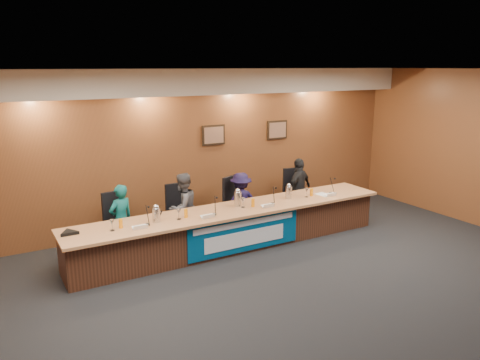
% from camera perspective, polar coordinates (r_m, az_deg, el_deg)
% --- Properties ---
extents(floor, '(10.00, 10.00, 0.00)m').
position_cam_1_polar(floor, '(6.93, 9.25, -14.43)').
color(floor, black).
rests_on(floor, ground).
extents(ceiling, '(10.00, 8.00, 0.04)m').
position_cam_1_polar(ceiling, '(6.12, 10.43, 13.03)').
color(ceiling, silver).
rests_on(ceiling, wall_back).
extents(wall_back, '(10.00, 0.04, 3.20)m').
position_cam_1_polar(wall_back, '(9.68, -5.44, 3.86)').
color(wall_back, brown).
rests_on(wall_back, floor).
extents(soffit, '(10.00, 0.50, 0.50)m').
position_cam_1_polar(soffit, '(9.31, -4.97, 11.84)').
color(soffit, beige).
rests_on(soffit, wall_back).
extents(dais_body, '(6.00, 0.80, 0.70)m').
position_cam_1_polar(dais_body, '(8.61, -0.78, -5.95)').
color(dais_body, '#422215').
rests_on(dais_body, floor).
extents(dais_top, '(6.10, 0.95, 0.05)m').
position_cam_1_polar(dais_top, '(8.45, -0.63, -3.65)').
color(dais_top, '#B7794B').
rests_on(dais_top, dais_body).
extents(banner, '(2.20, 0.02, 0.65)m').
position_cam_1_polar(banner, '(8.26, 0.63, -6.59)').
color(banner, navy).
rests_on(banner, dais_body).
extents(banner_text_upper, '(2.00, 0.01, 0.10)m').
position_cam_1_polar(banner_text_upper, '(8.19, 0.68, -5.31)').
color(banner_text_upper, silver).
rests_on(banner_text_upper, banner).
extents(banner_text_lower, '(1.60, 0.01, 0.28)m').
position_cam_1_polar(banner_text_lower, '(8.28, 0.67, -7.14)').
color(banner_text_lower, silver).
rests_on(banner_text_lower, banner).
extents(wall_photo_left, '(0.52, 0.04, 0.42)m').
position_cam_1_polar(wall_photo_left, '(9.78, -3.26, 5.49)').
color(wall_photo_left, black).
rests_on(wall_photo_left, wall_back).
extents(wall_photo_right, '(0.52, 0.04, 0.42)m').
position_cam_1_polar(wall_photo_right, '(10.59, 4.54, 6.11)').
color(wall_photo_right, black).
rests_on(wall_photo_right, wall_back).
extents(panelist_a, '(0.54, 0.44, 1.27)m').
position_cam_1_polar(panelist_a, '(8.47, -14.29, -4.70)').
color(panelist_a, '#0D5251').
rests_on(panelist_a, floor).
extents(panelist_b, '(0.79, 0.72, 1.33)m').
position_cam_1_polar(panelist_b, '(8.82, -6.98, -3.40)').
color(panelist_b, '#4A4A4F').
rests_on(panelist_b, floor).
extents(panelist_c, '(0.80, 0.49, 1.20)m').
position_cam_1_polar(panelist_c, '(9.38, 0.10, -2.69)').
color(panelist_c, black).
rests_on(panelist_c, floor).
extents(panelist_d, '(0.86, 0.59, 1.35)m').
position_cam_1_polar(panelist_d, '(10.13, 7.20, -1.10)').
color(panelist_d, black).
rests_on(panelist_d, floor).
extents(office_chair_a, '(0.56, 0.56, 0.08)m').
position_cam_1_polar(office_chair_a, '(8.61, -14.41, -5.48)').
color(office_chair_a, black).
rests_on(office_chair_a, floor).
extents(office_chair_b, '(0.50, 0.50, 0.08)m').
position_cam_1_polar(office_chair_b, '(8.97, -7.20, -4.37)').
color(office_chair_b, black).
rests_on(office_chair_b, floor).
extents(office_chair_c, '(0.63, 0.63, 0.08)m').
position_cam_1_polar(office_chair_c, '(9.49, -0.20, -3.23)').
color(office_chair_c, black).
rests_on(office_chair_c, floor).
extents(office_chair_d, '(0.55, 0.55, 0.08)m').
position_cam_1_polar(office_chair_d, '(10.26, 6.83, -2.03)').
color(office_chair_d, black).
rests_on(office_chair_d, floor).
extents(nameplate_a, '(0.24, 0.08, 0.10)m').
position_cam_1_polar(nameplate_a, '(7.54, -12.01, -5.60)').
color(nameplate_a, white).
rests_on(nameplate_a, dais_top).
extents(microphone_a, '(0.07, 0.07, 0.02)m').
position_cam_1_polar(microphone_a, '(7.74, -11.23, -5.32)').
color(microphone_a, black).
rests_on(microphone_a, dais_top).
extents(juice_glass_a, '(0.06, 0.06, 0.15)m').
position_cam_1_polar(juice_glass_a, '(7.66, -14.33, -5.17)').
color(juice_glass_a, orange).
rests_on(juice_glass_a, dais_top).
extents(water_glass_a, '(0.08, 0.08, 0.18)m').
position_cam_1_polar(water_glass_a, '(7.57, -15.33, -5.35)').
color(water_glass_a, silver).
rests_on(water_glass_a, dais_top).
extents(nameplate_b, '(0.24, 0.08, 0.10)m').
position_cam_1_polar(nameplate_b, '(7.91, -3.84, -4.38)').
color(nameplate_b, white).
rests_on(nameplate_b, dais_top).
extents(microphone_b, '(0.07, 0.07, 0.02)m').
position_cam_1_polar(microphone_b, '(8.11, -3.16, -4.16)').
color(microphone_b, black).
rests_on(microphone_b, dais_top).
extents(juice_glass_b, '(0.06, 0.06, 0.15)m').
position_cam_1_polar(juice_glass_b, '(7.98, -6.61, -4.06)').
color(juice_glass_b, orange).
rests_on(juice_glass_b, dais_top).
extents(water_glass_b, '(0.08, 0.08, 0.18)m').
position_cam_1_polar(water_glass_b, '(7.89, -7.49, -4.17)').
color(water_glass_b, silver).
rests_on(water_glass_b, dais_top).
extents(nameplate_c, '(0.24, 0.08, 0.10)m').
position_cam_1_polar(nameplate_c, '(8.49, 3.54, -3.10)').
color(nameplate_c, white).
rests_on(nameplate_c, dais_top).
extents(microphone_c, '(0.07, 0.07, 0.02)m').
position_cam_1_polar(microphone_c, '(8.73, 3.99, -2.87)').
color(microphone_c, black).
rests_on(microphone_c, dais_top).
extents(juice_glass_c, '(0.06, 0.06, 0.15)m').
position_cam_1_polar(juice_glass_c, '(8.53, 1.59, -2.79)').
color(juice_glass_c, orange).
rests_on(juice_glass_c, dais_top).
extents(water_glass_c, '(0.08, 0.08, 0.18)m').
position_cam_1_polar(water_glass_c, '(8.47, 0.36, -2.79)').
color(water_glass_c, silver).
rests_on(water_glass_c, dais_top).
extents(nameplate_d, '(0.24, 0.08, 0.10)m').
position_cam_1_polar(nameplate_d, '(9.37, 11.12, -1.72)').
color(nameplate_d, white).
rests_on(nameplate_d, dais_top).
extents(microphone_d, '(0.07, 0.07, 0.02)m').
position_cam_1_polar(microphone_d, '(9.59, 11.00, -1.56)').
color(microphone_d, black).
rests_on(microphone_d, dais_top).
extents(juice_glass_d, '(0.06, 0.06, 0.15)m').
position_cam_1_polar(juice_glass_d, '(9.33, 8.71, -1.48)').
color(juice_glass_d, orange).
rests_on(juice_glass_d, dais_top).
extents(water_glass_d, '(0.08, 0.08, 0.18)m').
position_cam_1_polar(water_glass_d, '(9.22, 8.12, -1.55)').
color(water_glass_d, silver).
rests_on(water_glass_d, dais_top).
extents(carafe_left, '(0.13, 0.13, 0.23)m').
position_cam_1_polar(carafe_left, '(7.82, -10.18, -4.24)').
color(carafe_left, silver).
rests_on(carafe_left, dais_top).
extents(carafe_mid, '(0.13, 0.13, 0.26)m').
position_cam_1_polar(carafe_mid, '(8.55, -0.29, -2.34)').
color(carafe_mid, silver).
rests_on(carafe_mid, dais_top).
extents(carafe_right, '(0.12, 0.12, 0.24)m').
position_cam_1_polar(carafe_right, '(9.09, 5.94, -1.52)').
color(carafe_right, silver).
rests_on(carafe_right, dais_top).
extents(speakerphone, '(0.32, 0.32, 0.05)m').
position_cam_1_polar(speakerphone, '(7.64, -20.11, -6.06)').
color(speakerphone, black).
rests_on(speakerphone, dais_top).
extents(paper_stack, '(0.26, 0.33, 0.01)m').
position_cam_1_polar(paper_stack, '(9.48, 10.15, -1.76)').
color(paper_stack, white).
rests_on(paper_stack, dais_top).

